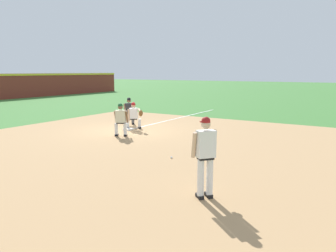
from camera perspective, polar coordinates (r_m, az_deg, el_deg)
ground_plane at (r=16.06m, az=-6.94°, el=-0.73°), size 160.00×160.00×0.00m
infield_dirt_patch at (r=11.71m, az=-2.72°, el=-4.48°), size 18.00×18.00×0.01m
foul_line_stripe at (r=20.16m, az=2.02°, el=1.45°), size 10.05×0.10×0.00m
first_base_bag at (r=16.05m, az=-6.94°, el=-0.57°), size 0.38×0.38×0.09m
baseball at (r=10.81m, az=0.60°, el=-5.48°), size 0.07×0.07×0.07m
pitcher at (r=7.33m, az=6.56°, el=-4.57°), size 0.85×0.54×1.86m
first_baseman at (r=16.22m, az=-5.93°, el=2.01°), size 0.71×1.09×1.34m
baserunner at (r=14.49m, az=-8.27°, el=1.31°), size 0.60×0.67×1.46m
umpire at (r=17.63m, az=-6.80°, el=2.79°), size 0.68×0.67×1.46m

